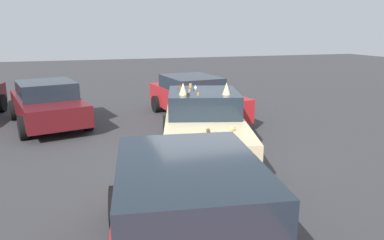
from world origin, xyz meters
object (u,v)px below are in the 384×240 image
(parked_sedan_near_right, at_px, (191,223))
(parked_sedan_near_left, at_px, (47,103))
(art_car_decorated, at_px, (204,125))
(parked_sedan_row_back_center, at_px, (194,97))

(parked_sedan_near_right, distance_m, parked_sedan_near_left, 8.52)
(art_car_decorated, bearing_deg, parked_sedan_near_right, -5.82)
(art_car_decorated, relative_size, parked_sedan_near_left, 1.07)
(art_car_decorated, xyz_separation_m, parked_sedan_near_left, (4.06, 3.78, -0.04))
(parked_sedan_row_back_center, bearing_deg, art_car_decorated, -20.94)
(parked_sedan_near_right, bearing_deg, parked_sedan_row_back_center, 170.22)
(parked_sedan_near_left, relative_size, parked_sedan_row_back_center, 0.94)
(parked_sedan_near_left, bearing_deg, parked_sedan_row_back_center, -108.93)
(parked_sedan_near_right, height_order, parked_sedan_near_left, parked_sedan_near_right)
(parked_sedan_near_left, bearing_deg, art_car_decorated, -150.75)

